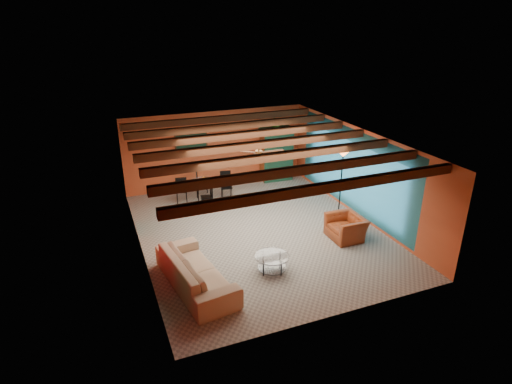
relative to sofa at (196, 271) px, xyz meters
name	(u,v)px	position (x,y,z in m)	size (l,w,h in m)	color
room	(257,151)	(2.32, 2.03, 1.98)	(6.52, 8.01, 2.71)	gray
sofa	(196,271)	(0.00, 0.00, 0.00)	(2.63, 1.03, 0.77)	tan
armchair	(346,227)	(4.42, 0.68, -0.06)	(1.00, 0.87, 0.65)	maroon
coffee_table	(272,263)	(1.85, -0.07, -0.17)	(0.83, 0.83, 0.43)	silver
dining_table	(204,187)	(1.49, 4.69, 0.08)	(1.79, 1.79, 0.93)	silver
armoire	(276,155)	(4.52, 5.62, 0.58)	(1.10, 0.54, 1.92)	brown
floor_lamp	(341,184)	(4.97, 1.91, 0.70)	(0.44, 0.44, 2.16)	black
ceiling_fan	(259,153)	(2.32, 1.92, 1.98)	(1.50, 1.50, 0.44)	#472614
painting	(191,144)	(1.42, 5.88, 1.27)	(1.05, 0.03, 0.65)	black
potted_plant	(276,122)	(4.52, 5.62, 1.80)	(0.47, 0.40, 0.52)	#26661E
vase	(203,171)	(1.49, 4.69, 0.64)	(0.18, 0.18, 0.19)	orange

